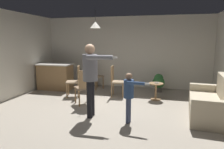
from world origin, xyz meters
TOP-DOWN VIEW (x-y plane):
  - ground at (0.00, 0.00)m, footprint 7.68×7.68m
  - wall_back at (0.00, 3.20)m, footprint 6.40×0.10m
  - couch_floral at (2.55, 0.37)m, footprint 1.03×1.88m
  - kitchen_counter at (-2.45, 2.09)m, footprint 1.26×0.66m
  - side_table_by_couch at (1.22, 1.56)m, footprint 0.44×0.44m
  - person_adult at (-0.22, -0.25)m, footprint 0.85×0.50m
  - person_child at (0.71, -0.40)m, footprint 0.56×0.37m
  - dining_chair_by_counter at (-0.06, 1.66)m, footprint 0.45×0.45m
  - dining_chair_near_wall at (-0.72, 0.57)m, footprint 0.59×0.59m
  - dining_chair_centre_back at (-1.06, 2.57)m, footprint 0.58×0.58m
  - dining_chair_spare at (-1.33, 1.35)m, footprint 0.53×0.53m
  - potted_plant_corner at (1.28, 2.58)m, footprint 0.42×0.42m
  - spare_remote_on_table at (1.24, 1.53)m, footprint 0.13×0.08m
  - ceiling_light_pendant at (-0.57, 1.19)m, footprint 0.32×0.32m

SIDE VIEW (x-z plane):
  - ground at x=0.00m, z-range 0.00..0.00m
  - side_table_by_couch at x=1.22m, z-range 0.07..0.59m
  - couch_floral at x=2.55m, z-range -0.17..0.83m
  - potted_plant_corner at x=1.28m, z-range 0.03..0.68m
  - kitchen_counter at x=-2.45m, z-range 0.00..0.95m
  - spare_remote_on_table at x=1.24m, z-range 0.52..0.56m
  - dining_chair_by_counter at x=-0.06m, z-range 0.05..1.05m
  - dining_chair_near_wall at x=-0.72m, z-range 0.05..1.05m
  - dining_chair_centre_back at x=-1.06m, z-range 0.05..1.05m
  - dining_chair_spare at x=-1.33m, z-range 0.05..1.05m
  - person_child at x=0.71m, z-range 0.14..1.25m
  - person_adult at x=-0.22m, z-range 0.21..1.93m
  - wall_back at x=0.00m, z-range 0.00..2.70m
  - ceiling_light_pendant at x=-0.57m, z-range 1.98..2.53m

